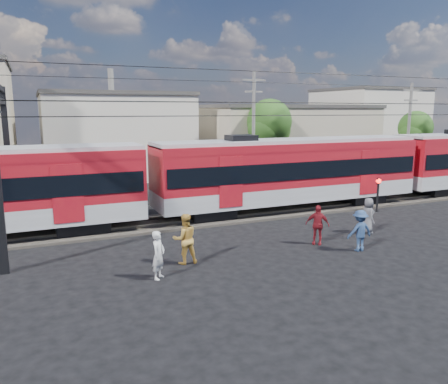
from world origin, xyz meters
The scene contains 20 objects.
ground centered at (0.00, 0.00, 0.00)m, with size 120.00×120.00×0.00m, color black.
track_bed centered at (0.00, 8.00, 0.06)m, with size 70.00×3.40×0.12m, color #2D2823.
rail_near centered at (0.00, 7.25, 0.18)m, with size 70.00×0.12×0.12m, color #59544C.
rail_far centered at (0.00, 8.75, 0.18)m, with size 70.00×0.12×0.12m, color #59544C.
commuter_train centered at (5.03, 8.00, 2.40)m, with size 50.30×3.08×4.17m.
catenary centered at (-8.65, 8.00, 5.14)m, with size 70.00×9.30×7.52m.
building_midwest centered at (-2.00, 27.00, 3.66)m, with size 12.24×12.24×7.30m.
building_mideast centered at (14.00, 24.00, 3.16)m, with size 16.32×10.20×6.30m.
building_east centered at (28.00, 28.00, 4.16)m, with size 10.20×10.20×8.30m.
utility_pole_mid centered at (6.00, 15.00, 4.53)m, with size 1.80×0.24×8.50m.
utility_pole_east centered at (20.00, 14.00, 4.28)m, with size 1.80×0.24×8.00m.
tree_near centered at (9.19, 18.09, 4.66)m, with size 3.82×3.64×6.72m.
tree_far centered at (24.19, 17.09, 3.99)m, with size 3.36×3.12×5.76m.
pedestrian_a centered at (-5.04, 0.79, 0.85)m, with size 0.62×0.41×1.71m, color silver.
pedestrian_b centered at (-3.70, 1.88, 0.97)m, with size 0.95×0.74×1.95m, color #B98E39.
pedestrian_c centered at (3.44, 0.42, 0.87)m, with size 1.12×0.64×1.73m, color navy.
pedestrian_d centered at (2.38, 1.90, 0.87)m, with size 1.02×0.43×1.75m, color maroon.
pedestrian_e centered at (5.66, 2.41, 0.85)m, with size 0.83×0.54×1.70m, color #545359.
car_silver centered at (22.81, 12.88, 0.70)m, with size 1.66×4.13×1.41m, color silver.
crossing_signal centered at (9.25, 5.67, 1.38)m, with size 0.29×0.29×1.98m.
Camera 1 is at (-8.75, -13.35, 5.78)m, focal length 35.00 mm.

